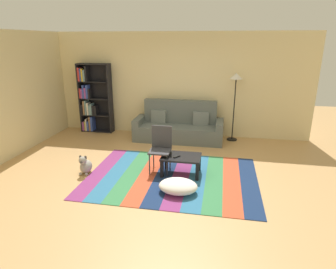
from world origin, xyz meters
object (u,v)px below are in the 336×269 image
couch (179,127)px  pouf (178,186)px  bookshelf (92,100)px  dog (85,166)px  coffee_table (181,159)px  standing_lamp (236,85)px  folding_chair (161,145)px  tv_remote (177,156)px

couch → pouf: size_ratio=3.41×
bookshelf → dog: size_ratio=4.76×
bookshelf → coffee_table: size_ratio=2.54×
bookshelf → standing_lamp: 3.90m
couch → dog: bearing=-122.3°
coffee_table → dog: 1.87m
bookshelf → folding_chair: (2.43, -2.22, -0.37)m
coffee_table → pouf: 0.75m
couch → dog: size_ratio=5.69×
couch → standing_lamp: 1.77m
tv_remote → folding_chair: bearing=-170.4°
bookshelf → coffee_table: (2.85, -2.33, -0.59)m
bookshelf → pouf: (2.91, -3.05, -0.78)m
standing_lamp → tv_remote: 2.77m
dog → tv_remote: (1.76, 0.24, 0.23)m
bookshelf → folding_chair: 3.31m
standing_lamp → tv_remote: size_ratio=11.46×
couch → dog: 2.78m
pouf → standing_lamp: standing_lamp is taller
bookshelf → tv_remote: bookshelf is taller
dog → tv_remote: 1.79m
tv_remote → coffee_table: bearing=76.1°
standing_lamp → couch: bearing=-171.0°
folding_chair → standing_lamp: bearing=104.7°
standing_lamp → folding_chair: 2.74m
pouf → dog: bearing=167.5°
bookshelf → pouf: size_ratio=2.85×
pouf → dog: (-1.89, 0.42, 0.04)m
couch → bookshelf: (-2.49, 0.28, 0.57)m
pouf → tv_remote: size_ratio=4.42×
coffee_table → standing_lamp: bearing=65.7°
dog → tv_remote: bearing=7.8°
couch → pouf: (0.41, -2.77, -0.21)m
couch → tv_remote: bearing=-82.4°
pouf → folding_chair: 1.04m
coffee_table → standing_lamp: standing_lamp is taller
coffee_table → pouf: bearing=-85.7°
couch → tv_remote: 2.13m
couch → dog: (-1.48, -2.35, -0.18)m
bookshelf → pouf: bookshelf is taller
coffee_table → dog: (-1.84, -0.31, -0.15)m
standing_lamp → dog: bearing=-138.1°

